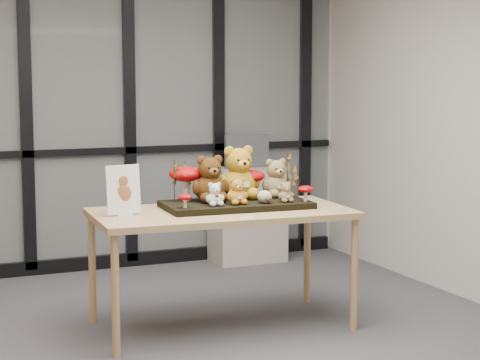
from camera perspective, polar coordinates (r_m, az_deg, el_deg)
name	(u,v)px	position (r m, az deg, el deg)	size (l,w,h in m)	color
floor	(174,353)	(5.54, -4.33, -11.26)	(5.00, 5.00, 0.00)	#4D4D51
room_shell	(172,82)	(5.25, -4.50, 6.40)	(5.00, 5.00, 5.00)	#BBB9B1
glass_partition	(79,110)	(7.64, -10.52, 4.56)	(4.90, 0.06, 2.78)	#2D383F
display_table	(221,220)	(5.89, -1.23, -2.61)	(1.78, 0.96, 0.81)	tan
diorama_tray	(236,205)	(5.98, -0.25, -1.63)	(1.00, 0.50, 0.04)	black
bear_pooh_yellow	(239,170)	(6.09, -0.09, 0.68)	(0.31, 0.28, 0.41)	#B38318
bear_brown_medium	(210,176)	(5.97, -1.99, 0.26)	(0.27, 0.24, 0.35)	#46270C
bear_tan_back	(276,176)	(6.20, 2.38, 0.28)	(0.23, 0.21, 0.30)	olive
bear_small_yellow	(237,190)	(5.84, -0.20, -0.65)	(0.15, 0.14, 0.20)	#C17D22
bear_white_bow	(215,193)	(5.78, -1.68, -0.85)	(0.13, 0.12, 0.17)	white
bear_beige_small	(286,191)	(5.96, 3.01, -0.71)	(0.12, 0.11, 0.15)	olive
plush_cream_hedgehog	(265,196)	(5.90, 1.63, -1.06)	(0.07, 0.07, 0.10)	beige
mushroom_back_left	(186,181)	(6.03, -3.57, -0.10)	(0.24, 0.24, 0.26)	#950407
mushroom_back_right	(251,182)	(6.16, 0.74, -0.15)	(0.20, 0.20, 0.22)	#950407
mushroom_front_left	(185,200)	(5.70, -3.62, -1.33)	(0.09, 0.09, 0.10)	#950407
mushroom_front_right	(305,193)	(6.00, 4.32, -0.83)	(0.11, 0.11, 0.12)	#950407
sprig_green_far_left	(174,181)	(5.96, -4.33, -0.04)	(0.05, 0.05, 0.29)	black
sprig_green_mid_left	(185,181)	(6.04, -3.62, -0.05)	(0.05, 0.05, 0.27)	black
sprig_dry_far_right	(287,174)	(6.21, 3.12, 0.38)	(0.05, 0.05, 0.32)	brown
sprig_dry_mid_right	(297,182)	(6.11, 3.79, -0.12)	(0.05, 0.05, 0.24)	brown
sprig_green_centre	(216,184)	(6.12, -1.56, -0.25)	(0.05, 0.05, 0.21)	black
sign_holder	(123,192)	(5.70, -7.66, -0.77)	(0.23, 0.07, 0.33)	silver
label_card	(247,218)	(5.58, 0.45, -2.48)	(0.10, 0.03, 0.00)	white
cabinet	(248,215)	(7.99, 0.50, -2.29)	(0.65, 0.38, 0.87)	#A69D94
monitor	(247,151)	(7.94, 0.45, 1.90)	(0.43, 0.04, 0.30)	#4C4F53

